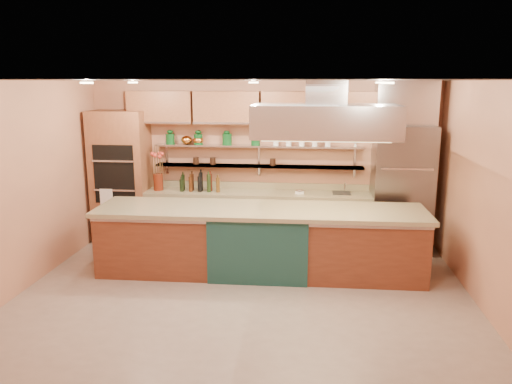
# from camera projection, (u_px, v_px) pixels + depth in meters

# --- Properties ---
(floor) EXTENTS (6.00, 5.00, 0.02)m
(floor) POSITION_uv_depth(u_px,v_px,m) (244.00, 296.00, 6.63)
(floor) COLOR gray
(floor) RESTS_ON ground
(ceiling) EXTENTS (6.00, 5.00, 0.02)m
(ceiling) POSITION_uv_depth(u_px,v_px,m) (242.00, 80.00, 6.02)
(ceiling) COLOR black
(ceiling) RESTS_ON wall_back
(wall_back) EXTENTS (6.00, 0.04, 2.80)m
(wall_back) POSITION_uv_depth(u_px,v_px,m) (262.00, 162.00, 8.75)
(wall_back) COLOR tan
(wall_back) RESTS_ON floor
(wall_front) EXTENTS (6.00, 0.04, 2.80)m
(wall_front) POSITION_uv_depth(u_px,v_px,m) (200.00, 263.00, 3.90)
(wall_front) COLOR tan
(wall_front) RESTS_ON floor
(wall_left) EXTENTS (0.04, 5.00, 2.80)m
(wall_left) POSITION_uv_depth(u_px,v_px,m) (20.00, 188.00, 6.64)
(wall_left) COLOR tan
(wall_left) RESTS_ON floor
(wall_right) EXTENTS (0.04, 5.00, 2.80)m
(wall_right) POSITION_uv_depth(u_px,v_px,m) (489.00, 199.00, 6.01)
(wall_right) COLOR tan
(wall_right) RESTS_ON floor
(oven_stack) EXTENTS (0.95, 0.64, 2.30)m
(oven_stack) POSITION_uv_depth(u_px,v_px,m) (121.00, 177.00, 8.75)
(oven_stack) COLOR brown
(oven_stack) RESTS_ON floor
(refrigerator) EXTENTS (0.95, 0.72, 2.10)m
(refrigerator) POSITION_uv_depth(u_px,v_px,m) (401.00, 189.00, 8.23)
(refrigerator) COLOR gray
(refrigerator) RESTS_ON floor
(back_counter) EXTENTS (3.84, 0.64, 0.93)m
(back_counter) POSITION_uv_depth(u_px,v_px,m) (257.00, 218.00, 8.67)
(back_counter) COLOR tan
(back_counter) RESTS_ON floor
(wall_shelf_lower) EXTENTS (3.60, 0.26, 0.03)m
(wall_shelf_lower) POSITION_uv_depth(u_px,v_px,m) (258.00, 166.00, 8.64)
(wall_shelf_lower) COLOR #BBBDC3
(wall_shelf_lower) RESTS_ON wall_back
(wall_shelf_upper) EXTENTS (3.60, 0.26, 0.03)m
(wall_shelf_upper) POSITION_uv_depth(u_px,v_px,m) (258.00, 146.00, 8.56)
(wall_shelf_upper) COLOR #BBBDC3
(wall_shelf_upper) RESTS_ON wall_back
(upper_cabinets) EXTENTS (4.60, 0.36, 0.55)m
(upper_cabinets) POSITION_uv_depth(u_px,v_px,m) (261.00, 108.00, 8.37)
(upper_cabinets) COLOR brown
(upper_cabinets) RESTS_ON wall_back
(range_hood) EXTENTS (2.00, 1.00, 0.45)m
(range_hood) POSITION_uv_depth(u_px,v_px,m) (325.00, 121.00, 6.88)
(range_hood) COLOR #BBBDC3
(range_hood) RESTS_ON ceiling
(ceiling_downlights) EXTENTS (4.00, 2.80, 0.02)m
(ceiling_downlights) POSITION_uv_depth(u_px,v_px,m) (245.00, 83.00, 6.22)
(ceiling_downlights) COLOR #FFE5A5
(ceiling_downlights) RESTS_ON ceiling
(island) EXTENTS (4.71, 1.09, 0.98)m
(island) POSITION_uv_depth(u_px,v_px,m) (260.00, 240.00, 7.36)
(island) COLOR brown
(island) RESTS_ON floor
(flower_vase) EXTENTS (0.22, 0.22, 0.29)m
(flower_vase) POSITION_uv_depth(u_px,v_px,m) (158.00, 182.00, 8.67)
(flower_vase) COLOR #5E1D0E
(flower_vase) RESTS_ON back_counter
(oil_bottle_cluster) EXTENTS (0.79, 0.45, 0.24)m
(oil_bottle_cluster) POSITION_uv_depth(u_px,v_px,m) (200.00, 184.00, 8.59)
(oil_bottle_cluster) COLOR black
(oil_bottle_cluster) RESTS_ON back_counter
(kitchen_scale) EXTENTS (0.17, 0.15, 0.08)m
(kitchen_scale) POSITION_uv_depth(u_px,v_px,m) (300.00, 191.00, 8.43)
(kitchen_scale) COLOR white
(kitchen_scale) RESTS_ON back_counter
(bar_faucet) EXTENTS (0.03, 0.03, 0.20)m
(bar_faucet) POSITION_uv_depth(u_px,v_px,m) (345.00, 188.00, 8.44)
(bar_faucet) COLOR white
(bar_faucet) RESTS_ON back_counter
(copper_kettle) EXTENTS (0.22, 0.22, 0.15)m
(copper_kettle) POSITION_uv_depth(u_px,v_px,m) (187.00, 140.00, 8.68)
(copper_kettle) COLOR orange
(copper_kettle) RESTS_ON wall_shelf_upper
(green_canister) EXTENTS (0.17, 0.17, 0.19)m
(green_canister) POSITION_uv_depth(u_px,v_px,m) (227.00, 139.00, 8.60)
(green_canister) COLOR #0E4519
(green_canister) RESTS_ON wall_shelf_upper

